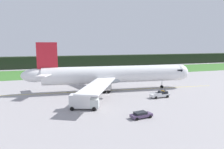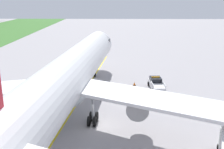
# 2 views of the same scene
# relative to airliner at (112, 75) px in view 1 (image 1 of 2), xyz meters

# --- Properties ---
(ground) EXTENTS (320.00, 320.00, 0.00)m
(ground) POSITION_rel_airliner_xyz_m (-3.33, -4.10, -5.08)
(ground) COLOR #9B9699
(grass_verge) EXTENTS (320.00, 32.93, 0.04)m
(grass_verge) POSITION_rel_airliner_xyz_m (-3.33, 45.64, -5.06)
(grass_verge) COLOR #3B712C
(grass_verge) RESTS_ON ground
(distant_tree_line) EXTENTS (288.00, 7.67, 7.21)m
(distant_tree_line) POSITION_rel_airliner_xyz_m (-3.33, 71.88, -1.47)
(distant_tree_line) COLOR #202D1C
(distant_tree_line) RESTS_ON ground
(taxiway_centerline_main) EXTENTS (70.17, 6.88, 0.01)m
(taxiway_centerline_main) POSITION_rel_airliner_xyz_m (0.56, -0.05, -5.07)
(taxiway_centerline_main) COLOR yellow
(taxiway_centerline_main) RESTS_ON ground
(airliner) EXTENTS (54.18, 47.24, 15.32)m
(airliner) POSITION_rel_airliner_xyz_m (0.00, 0.00, 0.00)
(airliner) COLOR silver
(airliner) RESTS_ON ground
(ops_pickup_truck) EXTENTS (5.63, 2.48, 1.94)m
(ops_pickup_truck) POSITION_rel_airliner_xyz_m (10.16, -12.63, -4.17)
(ops_pickup_truck) COLOR silver
(ops_pickup_truck) RESTS_ON ground
(catering_truck) EXTENTS (7.07, 4.52, 3.61)m
(catering_truck) POSITION_rel_airliner_xyz_m (-12.15, -16.35, -3.26)
(catering_truck) COLOR silver
(catering_truck) RESTS_ON ground
(staff_car) EXTENTS (4.67, 2.48, 1.30)m
(staff_car) POSITION_rel_airliner_xyz_m (-1.98, -25.52, -4.37)
(staff_car) COLOR #4C395A
(staff_car) RESTS_ON ground
(apron_cone) EXTENTS (0.52, 0.52, 0.65)m
(apron_cone) POSITION_rel_airliner_xyz_m (12.04, -9.14, -4.76)
(apron_cone) COLOR black
(apron_cone) RESTS_ON ground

